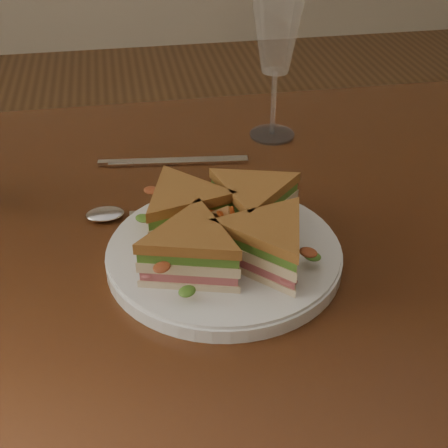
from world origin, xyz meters
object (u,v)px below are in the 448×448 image
(sandwich_wedges, at_px, (224,228))
(spoon, at_px, (124,214))
(wine_glass, at_px, (277,38))
(plate, at_px, (224,255))
(knife, at_px, (168,162))
(table, at_px, (195,291))

(sandwich_wedges, xyz_separation_m, spoon, (-0.11, 0.11, -0.04))
(spoon, xyz_separation_m, wine_glass, (0.24, 0.19, 0.15))
(plate, bearing_deg, knife, 98.98)
(knife, bearing_deg, table, -79.24)
(plate, xyz_separation_m, spoon, (-0.11, 0.11, -0.00))
(spoon, height_order, knife, spoon)
(spoon, relative_size, knife, 0.86)
(sandwich_wedges, relative_size, knife, 1.18)
(sandwich_wedges, bearing_deg, spoon, 134.12)
(plate, height_order, sandwich_wedges, sandwich_wedges)
(table, bearing_deg, spoon, 153.44)
(table, relative_size, spoon, 6.52)
(plate, relative_size, spoon, 1.44)
(table, xyz_separation_m, wine_glass, (0.16, 0.23, 0.25))
(sandwich_wedges, distance_m, wine_glass, 0.35)
(table, height_order, sandwich_wedges, sandwich_wedges)
(table, distance_m, wine_glass, 0.38)
(sandwich_wedges, bearing_deg, knife, 98.98)
(spoon, bearing_deg, wine_glass, 42.92)
(table, bearing_deg, sandwich_wedges, -69.96)
(plate, height_order, wine_glass, wine_glass)
(knife, bearing_deg, sandwich_wedges, -74.48)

